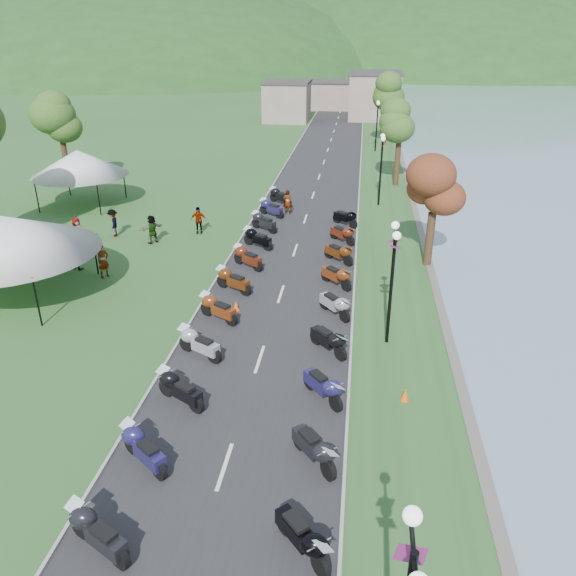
{
  "coord_description": "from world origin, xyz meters",
  "views": [
    {
      "loc": [
        3.52,
        -2.54,
        11.87
      ],
      "look_at": [
        0.61,
        20.0,
        1.3
      ],
      "focal_mm": 35.0,
      "sensor_mm": 36.0,
      "label": 1
    }
  ],
  "objects_px": {
    "vendor_tent_main": "(9,256)",
    "pedestrian_a": "(106,277)",
    "pedestrian_b": "(78,268)",
    "pedestrian_c": "(115,236)"
  },
  "relations": [
    {
      "from": "vendor_tent_main",
      "to": "pedestrian_a",
      "type": "relative_size",
      "value": 3.17
    },
    {
      "from": "vendor_tent_main",
      "to": "pedestrian_a",
      "type": "distance_m",
      "value": 4.69
    },
    {
      "from": "pedestrian_a",
      "to": "pedestrian_b",
      "type": "height_order",
      "value": "pedestrian_a"
    },
    {
      "from": "pedestrian_a",
      "to": "pedestrian_b",
      "type": "bearing_deg",
      "value": 96.11
    },
    {
      "from": "pedestrian_a",
      "to": "pedestrian_c",
      "type": "relative_size",
      "value": 1.05
    },
    {
      "from": "vendor_tent_main",
      "to": "pedestrian_c",
      "type": "xyz_separation_m",
      "value": [
        1.31,
        8.68,
        -2.0
      ]
    },
    {
      "from": "pedestrian_a",
      "to": "pedestrian_b",
      "type": "relative_size",
      "value": 1.08
    },
    {
      "from": "pedestrian_c",
      "to": "pedestrian_a",
      "type": "bearing_deg",
      "value": -0.79
    },
    {
      "from": "pedestrian_b",
      "to": "pedestrian_c",
      "type": "height_order",
      "value": "pedestrian_c"
    },
    {
      "from": "pedestrian_c",
      "to": "pedestrian_b",
      "type": "bearing_deg",
      "value": -18.3
    }
  ]
}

